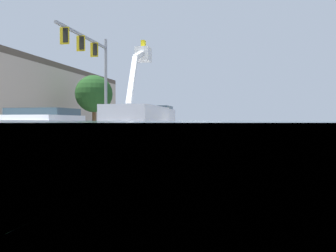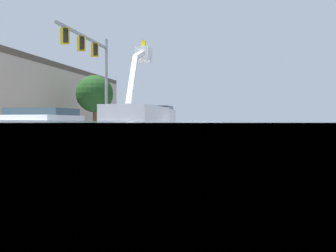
{
  "view_description": "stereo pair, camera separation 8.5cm",
  "coord_description": "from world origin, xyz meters",
  "px_view_note": "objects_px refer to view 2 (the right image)",
  "views": [
    {
      "loc": [
        -19.59,
        -2.39,
        1.69
      ],
      "look_at": [
        -2.2,
        1.52,
        1.4
      ],
      "focal_mm": 34.93,
      "sensor_mm": 36.0,
      "label": 1
    },
    {
      "loc": [
        -19.57,
        -2.47,
        1.69
      ],
      "look_at": [
        -2.2,
        1.52,
        1.4
      ],
      "focal_mm": 34.93,
      "sensor_mm": 36.0,
      "label": 2
    }
  ],
  "objects_px": {
    "service_pickup_truck": "(8,143)",
    "traffic_cone_mid_rear": "(165,146)",
    "passing_minivan": "(240,130)",
    "traffic_cone_mid_front": "(121,160)",
    "traffic_cone_trailing": "(183,138)",
    "utility_bucket_truck": "(144,122)",
    "traffic_signal_mast": "(94,64)"
  },
  "relations": [
    {
      "from": "traffic_cone_mid_rear",
      "to": "traffic_signal_mast",
      "type": "xyz_separation_m",
      "value": [
        4.45,
        6.22,
        5.33
      ]
    },
    {
      "from": "traffic_cone_mid_front",
      "to": "traffic_cone_trailing",
      "type": "bearing_deg",
      "value": 1.39
    },
    {
      "from": "utility_bucket_truck",
      "to": "traffic_signal_mast",
      "type": "distance_m",
      "value": 6.47
    },
    {
      "from": "traffic_cone_trailing",
      "to": "traffic_signal_mast",
      "type": "distance_m",
      "value": 8.26
    },
    {
      "from": "traffic_signal_mast",
      "to": "passing_minivan",
      "type": "bearing_deg",
      "value": -64.72
    },
    {
      "from": "traffic_cone_mid_rear",
      "to": "traffic_signal_mast",
      "type": "relative_size",
      "value": 0.09
    },
    {
      "from": "traffic_cone_mid_front",
      "to": "traffic_cone_mid_rear",
      "type": "relative_size",
      "value": 1.16
    },
    {
      "from": "utility_bucket_truck",
      "to": "traffic_cone_trailing",
      "type": "height_order",
      "value": "utility_bucket_truck"
    },
    {
      "from": "traffic_cone_mid_front",
      "to": "traffic_cone_trailing",
      "type": "height_order",
      "value": "traffic_cone_trailing"
    },
    {
      "from": "utility_bucket_truck",
      "to": "service_pickup_truck",
      "type": "relative_size",
      "value": 1.46
    },
    {
      "from": "service_pickup_truck",
      "to": "traffic_cone_mid_rear",
      "type": "relative_size",
      "value": 7.69
    },
    {
      "from": "traffic_cone_trailing",
      "to": "service_pickup_truck",
      "type": "bearing_deg",
      "value": 173.74
    },
    {
      "from": "passing_minivan",
      "to": "traffic_cone_trailing",
      "type": "bearing_deg",
      "value": 125.83
    },
    {
      "from": "service_pickup_truck",
      "to": "traffic_cone_mid_front",
      "type": "height_order",
      "value": "service_pickup_truck"
    },
    {
      "from": "utility_bucket_truck",
      "to": "traffic_cone_trailing",
      "type": "xyz_separation_m",
      "value": [
        4.24,
        -1.67,
        -1.17
      ]
    },
    {
      "from": "traffic_cone_trailing",
      "to": "traffic_signal_mast",
      "type": "height_order",
      "value": "traffic_signal_mast"
    },
    {
      "from": "passing_minivan",
      "to": "traffic_cone_mid_front",
      "type": "bearing_deg",
      "value": 167.08
    },
    {
      "from": "utility_bucket_truck",
      "to": "service_pickup_truck",
      "type": "distance_m",
      "value": 11.63
    },
    {
      "from": "passing_minivan",
      "to": "traffic_cone_mid_rear",
      "type": "height_order",
      "value": "passing_minivan"
    },
    {
      "from": "traffic_cone_mid_front",
      "to": "traffic_cone_mid_rear",
      "type": "xyz_separation_m",
      "value": [
        6.86,
        0.19,
        -0.06
      ]
    },
    {
      "from": "service_pickup_truck",
      "to": "traffic_cone_mid_rear",
      "type": "bearing_deg",
      "value": -11.11
    },
    {
      "from": "utility_bucket_truck",
      "to": "traffic_cone_mid_front",
      "type": "distance_m",
      "value": 9.24
    },
    {
      "from": "service_pickup_truck",
      "to": "utility_bucket_truck",
      "type": "bearing_deg",
      "value": -0.37
    },
    {
      "from": "passing_minivan",
      "to": "traffic_cone_mid_front",
      "type": "xyz_separation_m",
      "value": [
        -16.08,
        3.69,
        -0.56
      ]
    },
    {
      "from": "utility_bucket_truck",
      "to": "traffic_cone_mid_front",
      "type": "height_order",
      "value": "utility_bucket_truck"
    },
    {
      "from": "traffic_cone_trailing",
      "to": "passing_minivan",
      "type": "bearing_deg",
      "value": -54.17
    },
    {
      "from": "utility_bucket_truck",
      "to": "traffic_signal_mast",
      "type": "bearing_deg",
      "value": 61.88
    },
    {
      "from": "traffic_cone_mid_rear",
      "to": "traffic_cone_trailing",
      "type": "distance_m",
      "value": 6.33
    },
    {
      "from": "service_pickup_truck",
      "to": "traffic_cone_mid_front",
      "type": "distance_m",
      "value": 3.45
    },
    {
      "from": "passing_minivan",
      "to": "traffic_cone_mid_rear",
      "type": "bearing_deg",
      "value": 157.19
    },
    {
      "from": "passing_minivan",
      "to": "utility_bucket_truck",
      "type": "bearing_deg",
      "value": 141.51
    },
    {
      "from": "service_pickup_truck",
      "to": "traffic_cone_trailing",
      "type": "height_order",
      "value": "service_pickup_truck"
    }
  ]
}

